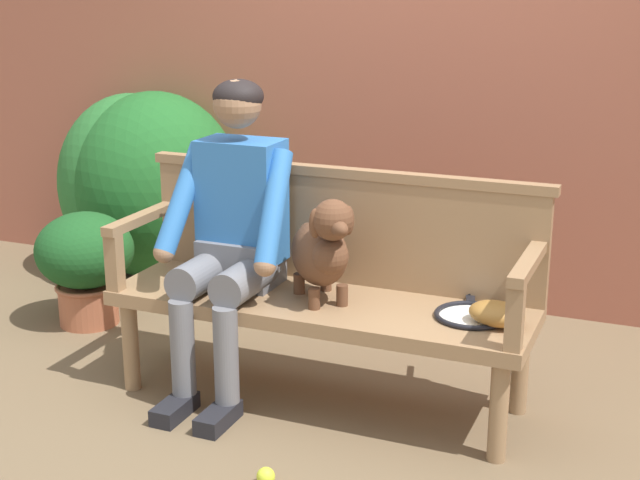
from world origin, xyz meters
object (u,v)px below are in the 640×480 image
at_px(person_seated, 233,227).
at_px(baseball_glove, 497,314).
at_px(garden_bench, 320,312).
at_px(dog_on_bench, 323,249).
at_px(tennis_ball, 266,476).
at_px(tennis_racket, 471,313).
at_px(potted_plant, 85,260).

distance_m(person_seated, baseball_glove, 1.14).
xyz_separation_m(garden_bench, dog_on_bench, (0.03, -0.04, 0.28)).
relative_size(dog_on_bench, tennis_ball, 6.87).
relative_size(baseball_glove, tennis_ball, 3.33).
xyz_separation_m(garden_bench, person_seated, (-0.39, -0.02, 0.33)).
height_order(garden_bench, dog_on_bench, dog_on_bench).
relative_size(tennis_racket, baseball_glove, 2.65).
bearing_deg(tennis_racket, garden_bench, -175.10).
relative_size(dog_on_bench, tennis_racket, 0.78).
relative_size(garden_bench, tennis_ball, 26.49).
bearing_deg(garden_bench, potted_plant, 166.00).
bearing_deg(tennis_racket, dog_on_bench, -171.37).
height_order(garden_bench, baseball_glove, baseball_glove).
relative_size(baseball_glove, potted_plant, 0.38).
xyz_separation_m(tennis_ball, potted_plant, (-1.52, 1.05, 0.31)).
distance_m(person_seated, tennis_racket, 1.04).
height_order(tennis_ball, potted_plant, potted_plant).
distance_m(dog_on_bench, tennis_racket, 0.63).
distance_m(person_seated, dog_on_bench, 0.42).
bearing_deg(baseball_glove, person_seated, -164.45).
bearing_deg(person_seated, dog_on_bench, -2.48).
height_order(garden_bench, tennis_ball, garden_bench).
xyz_separation_m(baseball_glove, tennis_ball, (-0.65, -0.68, -0.47)).
distance_m(garden_bench, potted_plant, 1.48).
bearing_deg(person_seated, tennis_ball, -55.36).
xyz_separation_m(person_seated, tennis_racket, (1.00, 0.07, -0.26)).
distance_m(garden_bench, tennis_racket, 0.62).
distance_m(baseball_glove, tennis_ball, 1.05).
relative_size(dog_on_bench, potted_plant, 0.77).
bearing_deg(potted_plant, tennis_ball, -34.70).
distance_m(dog_on_bench, tennis_ball, 0.92).
bearing_deg(baseball_glove, tennis_ball, -118.35).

